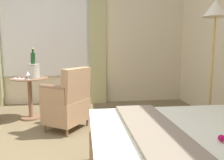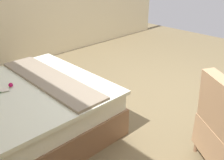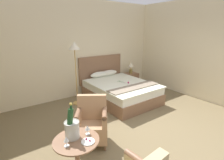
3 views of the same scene
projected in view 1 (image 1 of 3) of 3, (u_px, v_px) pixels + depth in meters
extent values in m
cube|color=beige|center=(46.00, 34.00, 4.78)|extent=(0.12, 6.33, 3.08)
cube|color=white|center=(46.00, 32.00, 4.70)|extent=(0.02, 1.87, 1.94)
cube|color=white|center=(45.00, 32.00, 4.67)|extent=(0.02, 1.78, 1.90)
cube|color=#C0BD7E|center=(98.00, 39.00, 4.78)|extent=(0.10, 0.36, 2.89)
cube|color=gray|center=(159.00, 136.00, 1.58)|extent=(1.62, 0.39, 0.03)
sphere|color=#B20F4C|center=(222.00, 138.00, 1.49)|extent=(0.05, 0.05, 0.05)
cylinder|color=tan|center=(208.00, 137.00, 3.00)|extent=(0.28, 0.28, 0.03)
cylinder|color=tan|center=(211.00, 78.00, 2.89)|extent=(0.03, 0.03, 1.59)
cone|color=#EFE5C6|center=(216.00, 8.00, 2.77)|extent=(0.32, 0.32, 0.22)
cylinder|color=brown|center=(31.00, 117.00, 3.87)|extent=(0.36, 0.36, 0.03)
cylinder|color=brown|center=(30.00, 99.00, 3.82)|extent=(0.07, 0.07, 0.70)
cylinder|color=brown|center=(29.00, 79.00, 3.77)|extent=(0.63, 0.63, 0.02)
cylinder|color=#B6B7AD|center=(34.00, 71.00, 3.78)|extent=(0.20, 0.20, 0.24)
torus|color=#B6B7AD|center=(33.00, 64.00, 3.76)|extent=(0.21, 0.21, 0.02)
cylinder|color=white|center=(33.00, 65.00, 3.77)|extent=(0.17, 0.17, 0.03)
cylinder|color=#1E4723|center=(33.00, 62.00, 3.78)|extent=(0.13, 0.10, 0.32)
cylinder|color=#193D1E|center=(33.00, 51.00, 3.72)|extent=(0.04, 0.04, 0.08)
sphere|color=gold|center=(33.00, 49.00, 3.72)|extent=(0.04, 0.04, 0.04)
cylinder|color=white|center=(28.00, 77.00, 3.92)|extent=(0.07, 0.07, 0.01)
cylinder|color=white|center=(28.00, 75.00, 3.91)|extent=(0.01, 0.01, 0.06)
cone|color=white|center=(28.00, 71.00, 3.90)|extent=(0.07, 0.07, 0.07)
cylinder|color=white|center=(28.00, 79.00, 3.59)|extent=(0.06, 0.06, 0.01)
cylinder|color=white|center=(28.00, 77.00, 3.58)|extent=(0.01, 0.01, 0.06)
cone|color=white|center=(28.00, 73.00, 3.57)|extent=(0.07, 0.07, 0.06)
cylinder|color=white|center=(19.00, 79.00, 3.65)|extent=(0.18, 0.18, 0.01)
sphere|color=#932446|center=(22.00, 77.00, 3.65)|extent=(0.03, 0.03, 0.03)
sphere|color=#9D1746|center=(18.00, 78.00, 3.62)|extent=(0.02, 0.02, 0.02)
cylinder|color=brown|center=(67.00, 118.00, 3.66)|extent=(0.04, 0.04, 0.12)
cylinder|color=brown|center=(45.00, 128.00, 3.21)|extent=(0.04, 0.04, 0.12)
cylinder|color=brown|center=(87.00, 122.00, 3.48)|extent=(0.04, 0.04, 0.12)
cylinder|color=brown|center=(67.00, 133.00, 3.03)|extent=(0.04, 0.04, 0.12)
cube|color=tan|center=(66.00, 111.00, 3.31)|extent=(0.76, 0.74, 0.34)
cube|color=tan|center=(76.00, 85.00, 3.17)|extent=(0.55, 0.44, 0.49)
cube|color=tan|center=(75.00, 90.00, 3.50)|extent=(0.33, 0.43, 0.22)
cylinder|color=brown|center=(74.00, 83.00, 3.49)|extent=(0.33, 0.43, 0.09)
cube|color=tan|center=(54.00, 96.00, 3.07)|extent=(0.33, 0.43, 0.22)
cylinder|color=brown|center=(53.00, 88.00, 3.05)|extent=(0.33, 0.43, 0.09)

